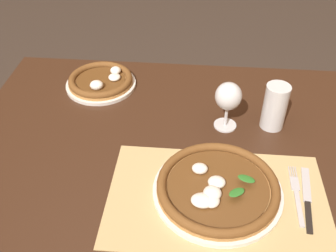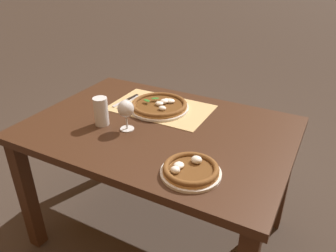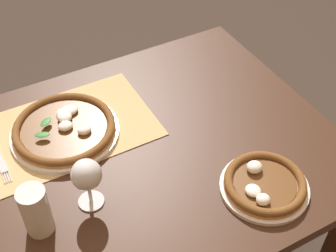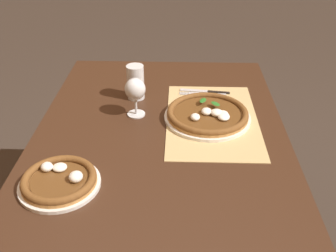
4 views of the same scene
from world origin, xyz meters
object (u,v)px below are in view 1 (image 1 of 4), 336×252
(wine_glass, at_px, (228,98))
(pizza_near, at_px, (217,188))
(pizza_far, at_px, (101,81))
(pint_glass, at_px, (275,107))
(fork, at_px, (297,194))
(knife, at_px, (307,198))

(wine_glass, bearing_deg, pizza_near, -95.62)
(pizza_far, xyz_separation_m, pint_glass, (0.57, -0.17, 0.05))
(wine_glass, relative_size, fork, 0.77)
(pizza_near, xyz_separation_m, fork, (0.20, 0.01, -0.02))
(pizza_near, relative_size, wine_glass, 2.14)
(pizza_far, distance_m, fork, 0.76)
(pizza_far, bearing_deg, wine_glass, -23.36)
(wine_glass, distance_m, knife, 0.36)
(pint_glass, distance_m, knife, 0.30)
(fork, bearing_deg, pizza_far, 143.26)
(pizza_far, relative_size, knife, 1.14)
(pizza_near, distance_m, pint_glass, 0.34)
(pizza_near, bearing_deg, fork, 3.31)
(pizza_far, distance_m, wine_glass, 0.48)
(pizza_far, distance_m, pint_glass, 0.60)
(pizza_near, height_order, knife, pizza_near)
(pizza_far, xyz_separation_m, wine_glass, (0.43, -0.19, 0.09))
(pizza_near, relative_size, pizza_far, 1.35)
(pint_glass, relative_size, knife, 0.67)
(pint_glass, height_order, knife, pint_glass)
(pint_glass, bearing_deg, pizza_far, 163.36)
(pint_glass, distance_m, fork, 0.29)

